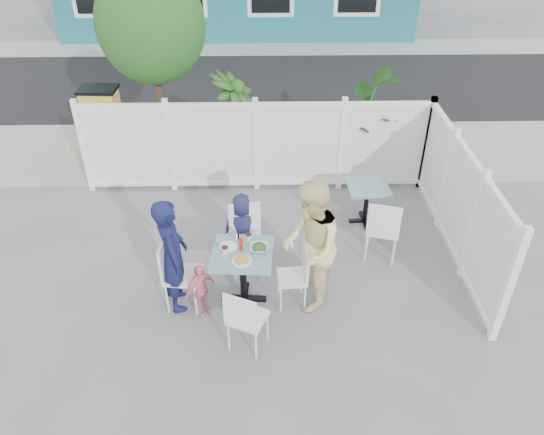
{
  "coord_description": "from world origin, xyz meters",
  "views": [
    {
      "loc": [
        0.21,
        -5.66,
        4.93
      ],
      "look_at": [
        0.32,
        -0.06,
        1.05
      ],
      "focal_mm": 35.0,
      "sensor_mm": 36.0,
      "label": 1
    }
  ],
  "objects_px": {
    "main_table": "(243,263)",
    "man": "(172,255)",
    "chair_left": "(176,269)",
    "chair_back": "(246,233)",
    "chair_right": "(298,272)",
    "utility_cabinet": "(104,120)",
    "chair_near": "(245,317)",
    "boy": "(242,228)",
    "toddler": "(200,290)",
    "spare_table": "(367,194)",
    "woman": "(310,247)"
  },
  "relations": [
    {
      "from": "main_table",
      "to": "chair_back",
      "type": "distance_m",
      "value": 0.73
    },
    {
      "from": "spare_table",
      "to": "boy",
      "type": "bearing_deg",
      "value": -155.17
    },
    {
      "from": "man",
      "to": "main_table",
      "type": "bearing_deg",
      "value": -100.72
    },
    {
      "from": "utility_cabinet",
      "to": "chair_left",
      "type": "distance_m",
      "value": 4.92
    },
    {
      "from": "spare_table",
      "to": "toddler",
      "type": "distance_m",
      "value": 3.16
    },
    {
      "from": "utility_cabinet",
      "to": "chair_right",
      "type": "xyz_separation_m",
      "value": [
        3.54,
        -4.49,
        -0.11
      ]
    },
    {
      "from": "utility_cabinet",
      "to": "man",
      "type": "distance_m",
      "value": 4.91
    },
    {
      "from": "chair_right",
      "to": "toddler",
      "type": "relative_size",
      "value": 1.09
    },
    {
      "from": "chair_left",
      "to": "chair_right",
      "type": "height_order",
      "value": "chair_left"
    },
    {
      "from": "toddler",
      "to": "main_table",
      "type": "bearing_deg",
      "value": -22.19
    },
    {
      "from": "spare_table",
      "to": "chair_right",
      "type": "height_order",
      "value": "chair_right"
    },
    {
      "from": "chair_near",
      "to": "chair_back",
      "type": "bearing_deg",
      "value": 114.71
    },
    {
      "from": "utility_cabinet",
      "to": "woman",
      "type": "xyz_separation_m",
      "value": [
        3.69,
        -4.49,
        0.3
      ]
    },
    {
      "from": "chair_left",
      "to": "chair_right",
      "type": "xyz_separation_m",
      "value": [
        1.55,
        0.0,
        -0.09
      ]
    },
    {
      "from": "utility_cabinet",
      "to": "boy",
      "type": "relative_size",
      "value": 1.12
    },
    {
      "from": "woman",
      "to": "toddler",
      "type": "relative_size",
      "value": 2.31
    },
    {
      "from": "chair_back",
      "to": "boy",
      "type": "bearing_deg",
      "value": -79.42
    },
    {
      "from": "chair_left",
      "to": "chair_back",
      "type": "relative_size",
      "value": 1.03
    },
    {
      "from": "main_table",
      "to": "man",
      "type": "distance_m",
      "value": 0.89
    },
    {
      "from": "woman",
      "to": "toddler",
      "type": "height_order",
      "value": "woman"
    },
    {
      "from": "chair_near",
      "to": "man",
      "type": "xyz_separation_m",
      "value": [
        -0.91,
        0.81,
        0.27
      ]
    },
    {
      "from": "woman",
      "to": "boy",
      "type": "height_order",
      "value": "woman"
    },
    {
      "from": "boy",
      "to": "chair_right",
      "type": "bearing_deg",
      "value": 127.5
    },
    {
      "from": "chair_left",
      "to": "toddler",
      "type": "distance_m",
      "value": 0.41
    },
    {
      "from": "chair_left",
      "to": "chair_near",
      "type": "xyz_separation_m",
      "value": [
        0.89,
        -0.81,
        -0.06
      ]
    },
    {
      "from": "main_table",
      "to": "chair_back",
      "type": "xyz_separation_m",
      "value": [
        0.02,
        0.73,
        -0.05
      ]
    },
    {
      "from": "chair_right",
      "to": "chair_near",
      "type": "relative_size",
      "value": 0.93
    },
    {
      "from": "toddler",
      "to": "chair_near",
      "type": "bearing_deg",
      "value": -92.32
    },
    {
      "from": "chair_right",
      "to": "chair_back",
      "type": "distance_m",
      "value": 1.02
    },
    {
      "from": "chair_back",
      "to": "man",
      "type": "xyz_separation_m",
      "value": [
        -0.89,
        -0.77,
        0.23
      ]
    },
    {
      "from": "spare_table",
      "to": "chair_left",
      "type": "bearing_deg",
      "value": -146.42
    },
    {
      "from": "chair_right",
      "to": "woman",
      "type": "distance_m",
      "value": 0.43
    },
    {
      "from": "main_table",
      "to": "man",
      "type": "height_order",
      "value": "man"
    },
    {
      "from": "chair_left",
      "to": "chair_back",
      "type": "distance_m",
      "value": 1.16
    },
    {
      "from": "spare_table",
      "to": "boy",
      "type": "xyz_separation_m",
      "value": [
        -1.93,
        -0.89,
        0.02
      ]
    },
    {
      "from": "chair_back",
      "to": "woman",
      "type": "height_order",
      "value": "woman"
    },
    {
      "from": "chair_back",
      "to": "toddler",
      "type": "distance_m",
      "value": 1.12
    },
    {
      "from": "chair_left",
      "to": "toddler",
      "type": "bearing_deg",
      "value": 66.07
    },
    {
      "from": "chair_left",
      "to": "man",
      "type": "height_order",
      "value": "man"
    },
    {
      "from": "man",
      "to": "chair_near",
      "type": "bearing_deg",
      "value": -145.02
    },
    {
      "from": "spare_table",
      "to": "chair_right",
      "type": "distance_m",
      "value": 2.18
    },
    {
      "from": "chair_right",
      "to": "woman",
      "type": "height_order",
      "value": "woman"
    },
    {
      "from": "chair_right",
      "to": "chair_back",
      "type": "xyz_separation_m",
      "value": [
        -0.68,
        0.77,
        0.08
      ]
    },
    {
      "from": "utility_cabinet",
      "to": "spare_table",
      "type": "bearing_deg",
      "value": -26.82
    },
    {
      "from": "utility_cabinet",
      "to": "chair_near",
      "type": "relative_size",
      "value": 1.32
    },
    {
      "from": "woman",
      "to": "main_table",
      "type": "bearing_deg",
      "value": -90.43
    },
    {
      "from": "man",
      "to": "spare_table",
      "type": "bearing_deg",
      "value": -70.03
    },
    {
      "from": "man",
      "to": "toddler",
      "type": "xyz_separation_m",
      "value": [
        0.33,
        -0.19,
        -0.41
      ]
    },
    {
      "from": "main_table",
      "to": "chair_near",
      "type": "relative_size",
      "value": 0.89
    },
    {
      "from": "spare_table",
      "to": "chair_left",
      "type": "relative_size",
      "value": 0.66
    }
  ]
}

